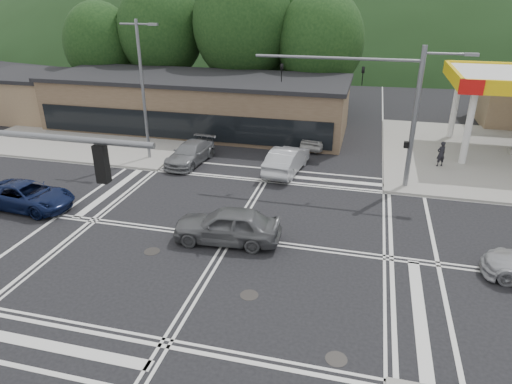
% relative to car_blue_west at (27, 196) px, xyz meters
% --- Properties ---
extents(ground, '(120.00, 120.00, 0.00)m').
position_rel_car_blue_west_xyz_m(ground, '(11.30, -0.50, -0.70)').
color(ground, black).
rests_on(ground, ground).
extents(sidewalk_ne, '(16.00, 16.00, 0.15)m').
position_rel_car_blue_west_xyz_m(sidewalk_ne, '(26.30, 14.50, -0.62)').
color(sidewalk_ne, gray).
rests_on(sidewalk_ne, ground).
extents(sidewalk_nw, '(16.00, 16.00, 0.15)m').
position_rel_car_blue_west_xyz_m(sidewalk_nw, '(-3.70, 14.50, -0.62)').
color(sidewalk_nw, gray).
rests_on(sidewalk_nw, ground).
extents(commercial_row, '(24.00, 8.00, 4.00)m').
position_rel_car_blue_west_xyz_m(commercial_row, '(3.30, 16.50, 1.30)').
color(commercial_row, brown).
rests_on(commercial_row, ground).
extents(commercial_nw, '(8.00, 7.00, 3.60)m').
position_rel_car_blue_west_xyz_m(commercial_nw, '(-12.70, 16.50, 1.10)').
color(commercial_nw, '#846B4F').
rests_on(commercial_nw, ground).
extents(hill_north, '(252.00, 126.00, 140.00)m').
position_rel_car_blue_west_xyz_m(hill_north, '(11.30, 89.50, -0.70)').
color(hill_north, '#1D3718').
rests_on(hill_north, ground).
extents(tree_n_a, '(8.00, 8.00, 11.75)m').
position_rel_car_blue_west_xyz_m(tree_n_a, '(-2.70, 23.50, 6.44)').
color(tree_n_a, '#382619').
rests_on(tree_n_a, ground).
extents(tree_n_b, '(9.00, 9.00, 12.98)m').
position_rel_car_blue_west_xyz_m(tree_n_b, '(5.30, 23.50, 7.09)').
color(tree_n_b, '#382619').
rests_on(tree_n_b, ground).
extents(tree_n_c, '(7.60, 7.60, 10.87)m').
position_rel_car_blue_west_xyz_m(tree_n_c, '(12.30, 23.50, 5.79)').
color(tree_n_c, '#382619').
rests_on(tree_n_c, ground).
extents(tree_n_d, '(6.80, 6.80, 9.76)m').
position_rel_car_blue_west_xyz_m(tree_n_d, '(-8.70, 22.50, 5.14)').
color(tree_n_d, '#382619').
rests_on(tree_n_d, ground).
extents(tree_n_e, '(8.40, 8.40, 11.98)m').
position_rel_car_blue_west_xyz_m(tree_n_e, '(9.30, 27.50, 6.44)').
color(tree_n_e, '#382619').
rests_on(tree_n_e, ground).
extents(streetlight_nw, '(2.50, 0.25, 9.00)m').
position_rel_car_blue_west_xyz_m(streetlight_nw, '(2.86, 8.50, 4.35)').
color(streetlight_nw, slate).
rests_on(streetlight_nw, ground).
extents(signal_mast_ne, '(11.65, 0.30, 8.00)m').
position_rel_car_blue_west_xyz_m(signal_mast_ne, '(18.25, 7.70, 4.38)').
color(signal_mast_ne, slate).
rests_on(signal_mast_ne, ground).
extents(car_blue_west, '(5.16, 2.64, 1.40)m').
position_rel_car_blue_west_xyz_m(car_blue_west, '(0.00, 0.00, 0.00)').
color(car_blue_west, '#0D163A').
rests_on(car_blue_west, ground).
extents(car_grey_center, '(5.01, 2.31, 1.66)m').
position_rel_car_blue_west_xyz_m(car_grey_center, '(11.29, -0.80, 0.13)').
color(car_grey_center, '#57595C').
rests_on(car_grey_center, ground).
extents(car_queue_a, '(2.31, 5.03, 1.60)m').
position_rel_car_blue_west_xyz_m(car_queue_a, '(12.30, 8.50, 0.10)').
color(car_queue_a, '#AFB2B7').
rests_on(car_queue_a, ground).
extents(car_queue_b, '(2.41, 4.49, 1.45)m').
position_rel_car_blue_west_xyz_m(car_queue_b, '(13.62, 14.09, 0.03)').
color(car_queue_b, beige).
rests_on(car_queue_b, ground).
extents(car_northbound, '(2.45, 4.91, 1.37)m').
position_rel_car_blue_west_xyz_m(car_northbound, '(5.80, 8.50, -0.01)').
color(car_northbound, slate).
rests_on(car_northbound, ground).
extents(pedestrian, '(0.72, 0.64, 1.66)m').
position_rel_car_blue_west_xyz_m(pedestrian, '(21.79, 11.52, 0.28)').
color(pedestrian, black).
rests_on(pedestrian, sidewalk_ne).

